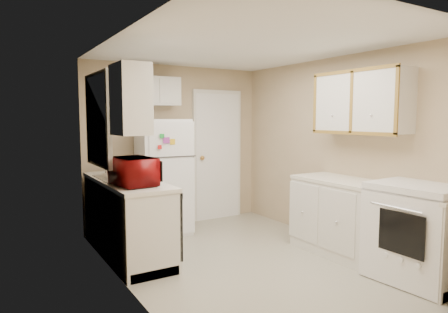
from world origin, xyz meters
TOP-DOWN VIEW (x-y plane):
  - floor at (0.00, 0.00)m, footprint 3.80×3.80m
  - ceiling at (0.00, 0.00)m, footprint 3.80×3.80m
  - wall_left at (-1.40, 0.00)m, footprint 3.80×3.80m
  - wall_right at (1.40, 0.00)m, footprint 3.80×3.80m
  - wall_back at (0.00, 1.90)m, footprint 2.80×2.80m
  - wall_front at (0.00, -1.90)m, footprint 2.80×2.80m
  - left_counter at (-1.10, 0.90)m, footprint 0.60×1.80m
  - dishwasher at (-0.81, 0.30)m, footprint 0.03×0.58m
  - sink at (-1.10, 1.05)m, footprint 0.54×0.74m
  - microwave at (-1.15, 0.46)m, footprint 0.57×0.36m
  - soap_bottle at (-1.15, 1.46)m, footprint 0.09×0.09m
  - window_blinds at (-1.36, 1.05)m, footprint 0.10×0.98m
  - upper_cabinet_left at (-1.25, 0.22)m, footprint 0.30×0.45m
  - refrigerator at (-0.38, 1.53)m, footprint 0.72×0.71m
  - cabinet_over_fridge at (-0.40, 1.75)m, footprint 0.70×0.30m
  - interior_door at (0.70, 1.86)m, footprint 0.86×0.06m
  - right_counter at (1.10, -0.80)m, footprint 0.60×2.00m
  - stove at (1.10, -1.34)m, footprint 0.71×0.85m
  - upper_cabinet_right at (1.25, -0.50)m, footprint 0.30×1.20m

SIDE VIEW (x-z plane):
  - floor at x=0.00m, z-range 0.00..0.00m
  - left_counter at x=-1.10m, z-range 0.00..0.90m
  - right_counter at x=1.10m, z-range 0.00..0.90m
  - dishwasher at x=-0.81m, z-range 0.13..0.85m
  - stove at x=1.10m, z-range 0.00..0.99m
  - refrigerator at x=-0.38m, z-range 0.00..1.60m
  - sink at x=-1.10m, z-range 0.78..0.94m
  - soap_bottle at x=-1.15m, z-range 0.91..1.09m
  - interior_door at x=0.70m, z-range -0.02..2.06m
  - microwave at x=-1.15m, z-range 0.87..1.23m
  - wall_left at x=-1.40m, z-range 1.20..1.20m
  - wall_right at x=1.40m, z-range 1.20..1.20m
  - wall_back at x=0.00m, z-range 1.20..1.20m
  - wall_front at x=0.00m, z-range 1.20..1.20m
  - window_blinds at x=-1.36m, z-range 1.06..2.14m
  - upper_cabinet_left at x=-1.25m, z-range 1.45..2.15m
  - upper_cabinet_right at x=1.25m, z-range 1.45..2.15m
  - cabinet_over_fridge at x=-0.40m, z-range 1.80..2.20m
  - ceiling at x=0.00m, z-range 2.40..2.40m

